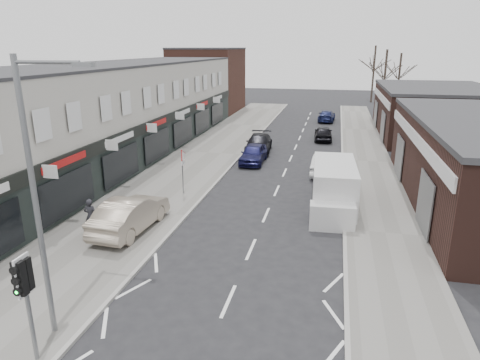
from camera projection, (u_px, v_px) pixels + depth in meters
The scene contains 20 objects.
ground at pixel (212, 338), 12.69m from camera, with size 160.00×160.00×0.00m, color black.
pavement_left at pixel (207, 153), 34.57m from camera, with size 5.50×64.00×0.12m, color slate.
pavement_right at pixel (368, 162), 31.98m from camera, with size 3.50×64.00×0.12m, color slate.
shop_terrace_left at pixel (112, 112), 32.60m from camera, with size 8.00×41.00×7.10m, color #BAB6AA.
brick_block_far at pixel (208, 81), 56.23m from camera, with size 8.00×10.00×8.00m, color #4C2920.
right_unit_far at pixel (435, 112), 41.12m from camera, with size 10.00×16.00×4.50m, color #341D18.
tree_far_a at pixel (381, 114), 55.56m from camera, with size 3.60×3.60×8.00m, color #382D26, non-canonical shape.
tree_far_b at pixel (396, 108), 60.63m from camera, with size 3.60×3.60×7.50m, color #382D26, non-canonical shape.
tree_far_c at pixel (371, 102), 66.84m from camera, with size 3.60×3.60×8.50m, color #382D26, non-canonical shape.
traffic_light at pixel (24, 285), 11.00m from camera, with size 0.28×0.60×3.10m.
street_lamp at pixel (39, 189), 11.51m from camera, with size 2.23×0.22×8.00m.
warning_sign at pixel (183, 159), 24.29m from camera, with size 0.12×0.80×2.70m.
white_van at pixel (334, 188), 22.61m from camera, with size 2.40×6.25×2.40m.
sedan_on_pavement at pixel (130, 214), 19.69m from camera, with size 1.69×4.85×1.60m, color #A19381.
pedestrian at pixel (91, 216), 19.35m from camera, with size 0.60×0.40×1.65m, color black.
parked_car_left_a at pixel (253, 154), 31.70m from camera, with size 1.66×4.14×1.41m, color #14143F.
parked_car_left_b at pixel (259, 143), 35.12m from camera, with size 1.98×4.87×1.41m, color black.
parked_car_right_a at pixel (324, 164), 28.89m from camera, with size 1.47×4.22×1.39m, color silver.
parked_car_right_b at pixel (323, 133), 39.42m from camera, with size 1.58×3.93×1.34m, color black.
parked_car_right_c at pixel (327, 116), 49.49m from camera, with size 1.79×4.40×1.28m, color #161C45.
Camera 1 is at (3.14, -10.28, 8.27)m, focal length 32.00 mm.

